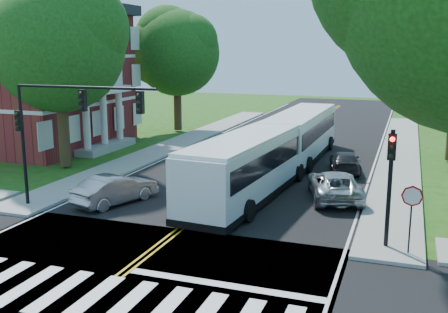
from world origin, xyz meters
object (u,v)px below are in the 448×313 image
at_px(signal_ne, 390,173).
at_px(suv, 334,185).
at_px(dark_sedan, 345,162).
at_px(hatchback, 116,189).
at_px(signal_nw, 63,118).
at_px(bus_follow, 300,135).
at_px(bus_lead, 251,164).

xyz_separation_m(signal_ne, suv, (-2.77, 6.22, -2.25)).
xyz_separation_m(suv, dark_sedan, (-0.21, 6.17, -0.09)).
distance_m(hatchback, suv, 10.81).
relative_size(signal_nw, bus_follow, 0.57).
bearing_deg(bus_follow, bus_lead, 87.93).
relative_size(bus_follow, dark_sedan, 2.95).
height_order(bus_lead, suv, bus_lead).
xyz_separation_m(bus_follow, hatchback, (-6.37, -13.21, -0.98)).
bearing_deg(signal_ne, suv, 114.02).
bearing_deg(dark_sedan, signal_nw, 38.23).
xyz_separation_m(signal_nw, bus_follow, (7.76, 15.10, -2.66)).
bearing_deg(suv, hatchback, 8.15).
distance_m(signal_nw, bus_lead, 9.31).
bearing_deg(bus_follow, dark_sedan, 141.88).
bearing_deg(hatchback, signal_nw, 72.92).
xyz_separation_m(bus_follow, dark_sedan, (3.32, -2.70, -1.09)).
distance_m(bus_follow, dark_sedan, 4.42).
xyz_separation_m(bus_follow, suv, (3.53, -8.87, -1.00)).
bearing_deg(suv, signal_ne, 98.48).
xyz_separation_m(signal_nw, dark_sedan, (11.08, 12.39, -3.75)).
xyz_separation_m(hatchback, suv, (9.90, 4.34, -0.01)).
height_order(signal_ne, dark_sedan, signal_ne).
bearing_deg(suv, dark_sedan, -103.61).
distance_m(bus_lead, hatchback, 6.80).
bearing_deg(suv, signal_nw, 13.35).
height_order(signal_nw, suv, signal_nw).
relative_size(signal_nw, signal_ne, 1.62).
height_order(signal_ne, bus_lead, signal_ne).
relative_size(hatchback, suv, 0.86).
distance_m(suv, dark_sedan, 6.17).
xyz_separation_m(signal_ne, bus_lead, (-6.84, 5.23, -1.26)).
bearing_deg(hatchback, bus_follow, -96.50).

